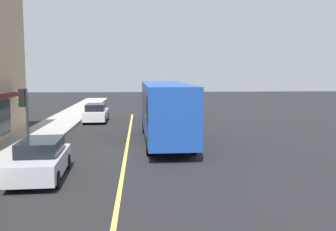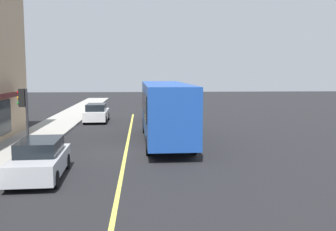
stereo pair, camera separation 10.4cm
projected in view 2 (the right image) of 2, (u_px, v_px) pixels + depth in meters
The scene contains 8 objects.
ground at pixel (126, 152), 20.05m from camera, with size 120.00×120.00×0.00m, color black.
sidewalk at pixel (13, 153), 19.64m from camera, with size 80.00×3.10×0.15m, color #9E9B93.
lane_centre_stripe at pixel (126, 152), 20.05m from camera, with size 36.00×0.16×0.01m, color #D8D14C.
bus at pixel (165, 109), 22.80m from camera, with size 11.17×2.77×3.50m.
traffic_light at pixel (23, 105), 19.07m from camera, with size 0.30×0.52×3.20m.
car_silver at pixel (40, 159), 15.18m from camera, with size 4.37×2.01×1.52m.
car_white at pixel (97, 113), 32.18m from camera, with size 4.32×1.90×1.52m.
car_black at pixel (161, 112), 32.91m from camera, with size 4.36×1.98×1.52m.
Camera 2 is at (-19.80, -0.84, 4.19)m, focal length 41.12 mm.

